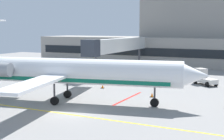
{
  "coord_description": "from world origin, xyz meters",
  "views": [
    {
      "loc": [
        16.97,
        -25.95,
        8.17
      ],
      "look_at": [
        -0.87,
        9.91,
        3.0
      ],
      "focal_mm": 52.56,
      "sensor_mm": 36.0,
      "label": 1
    }
  ],
  "objects_px": {
    "baggage_tug": "(77,65)",
    "pushback_tractor": "(204,78)",
    "regional_jet": "(67,71)",
    "fuel_tank": "(119,66)"
  },
  "relations": [
    {
      "from": "regional_jet",
      "to": "baggage_tug",
      "type": "height_order",
      "value": "regional_jet"
    },
    {
      "from": "baggage_tug",
      "to": "fuel_tank",
      "type": "xyz_separation_m",
      "value": [
        10.29,
        -2.1,
        0.47
      ]
    },
    {
      "from": "baggage_tug",
      "to": "pushback_tractor",
      "type": "bearing_deg",
      "value": -14.25
    },
    {
      "from": "regional_jet",
      "to": "baggage_tug",
      "type": "distance_m",
      "value": 28.7
    },
    {
      "from": "regional_jet",
      "to": "fuel_tank",
      "type": "relative_size",
      "value": 4.05
    },
    {
      "from": "regional_jet",
      "to": "fuel_tank",
      "type": "height_order",
      "value": "regional_jet"
    },
    {
      "from": "pushback_tractor",
      "to": "regional_jet",
      "type": "bearing_deg",
      "value": -122.26
    },
    {
      "from": "regional_jet",
      "to": "pushback_tractor",
      "type": "bearing_deg",
      "value": 57.74
    },
    {
      "from": "baggage_tug",
      "to": "pushback_tractor",
      "type": "distance_m",
      "value": 26.72
    },
    {
      "from": "baggage_tug",
      "to": "pushback_tractor",
      "type": "xyz_separation_m",
      "value": [
        25.9,
        -6.58,
        0.12
      ]
    }
  ]
}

